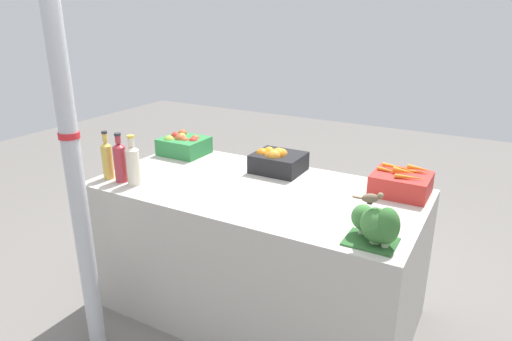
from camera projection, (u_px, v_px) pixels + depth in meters
The scene contains 11 objects.
ground_plane at pixel (256, 307), 2.88m from camera, with size 10.00×10.00×0.00m, color slate.
market_table at pixel (256, 250), 2.74m from camera, with size 1.85×0.94×0.82m, color #B7B2A8.
support_pole at pixel (72, 157), 2.19m from camera, with size 0.10×0.10×2.20m.
apple_crate at pixel (184, 144), 3.17m from camera, with size 0.30×0.26×0.15m.
orange_crate at pixel (277, 160), 2.83m from camera, with size 0.30×0.26×0.16m.
carrot_crate at pixel (401, 183), 2.49m from camera, with size 0.30×0.26×0.15m.
broccoli_pile at pixel (377, 225), 1.95m from camera, with size 0.23×0.19×0.19m.
juice_bottle_golden at pixel (107, 159), 2.70m from camera, with size 0.06×0.06×0.29m.
juice_bottle_ruby at pixel (120, 161), 2.65m from camera, with size 0.07×0.07×0.29m.
juice_bottle_cloudy at pixel (133, 164), 2.60m from camera, with size 0.08×0.08×0.29m.
sparrow_bird at pixel (371, 198), 1.91m from camera, with size 0.12×0.08×0.05m.
Camera 1 is at (1.18, -2.11, 1.78)m, focal length 32.00 mm.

